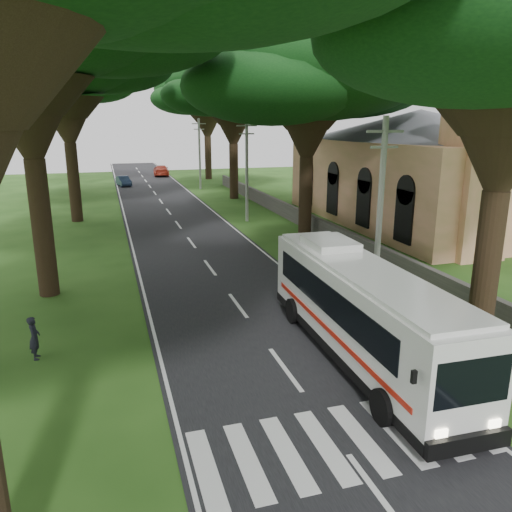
{
  "coord_description": "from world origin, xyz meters",
  "views": [
    {
      "loc": [
        -5.13,
        -11.75,
        7.84
      ],
      "look_at": [
        0.82,
        7.97,
        2.2
      ],
      "focal_mm": 35.0,
      "sensor_mm": 36.0,
      "label": 1
    }
  ],
  "objects_px": {
    "coach_bus": "(361,309)",
    "church": "(419,160)",
    "pole_mid": "(247,168)",
    "pole_near": "(380,213)",
    "distant_car_b": "(124,181)",
    "pedestrian": "(34,338)",
    "pole_far": "(200,153)",
    "distant_car_c": "(161,170)"
  },
  "relations": [
    {
      "from": "pedestrian",
      "to": "pole_near",
      "type": "bearing_deg",
      "value": -88.67
    },
    {
      "from": "pole_mid",
      "to": "distant_car_c",
      "type": "xyz_separation_m",
      "value": [
        -2.8,
        35.71,
        -3.4
      ]
    },
    {
      "from": "pole_near",
      "to": "pole_mid",
      "type": "xyz_separation_m",
      "value": [
        0.0,
        20.0,
        0.0
      ]
    },
    {
      "from": "pole_far",
      "to": "distant_car_c",
      "type": "height_order",
      "value": "pole_far"
    },
    {
      "from": "pole_mid",
      "to": "distant_car_b",
      "type": "distance_m",
      "value": 27.04
    },
    {
      "from": "pole_mid",
      "to": "pole_far",
      "type": "xyz_separation_m",
      "value": [
        0.0,
        20.0,
        0.0
      ]
    },
    {
      "from": "distant_car_b",
      "to": "pedestrian",
      "type": "xyz_separation_m",
      "value": [
        -4.82,
        -46.23,
        0.14
      ]
    },
    {
      "from": "pole_near",
      "to": "pole_mid",
      "type": "bearing_deg",
      "value": 90.0
    },
    {
      "from": "pole_near",
      "to": "distant_car_b",
      "type": "relative_size",
      "value": 2.24
    },
    {
      "from": "distant_car_b",
      "to": "coach_bus",
      "type": "bearing_deg",
      "value": -93.93
    },
    {
      "from": "pole_near",
      "to": "coach_bus",
      "type": "distance_m",
      "value": 5.36
    },
    {
      "from": "coach_bus",
      "to": "distant_car_c",
      "type": "distance_m",
      "value": 59.6
    },
    {
      "from": "pole_mid",
      "to": "pole_near",
      "type": "bearing_deg",
      "value": -90.0
    },
    {
      "from": "pole_far",
      "to": "coach_bus",
      "type": "height_order",
      "value": "pole_far"
    },
    {
      "from": "distant_car_b",
      "to": "distant_car_c",
      "type": "height_order",
      "value": "distant_car_c"
    },
    {
      "from": "pole_mid",
      "to": "coach_bus",
      "type": "bearing_deg",
      "value": -96.69
    },
    {
      "from": "distant_car_c",
      "to": "coach_bus",
      "type": "bearing_deg",
      "value": 93.98
    },
    {
      "from": "coach_bus",
      "to": "distant_car_c",
      "type": "height_order",
      "value": "coach_bus"
    },
    {
      "from": "distant_car_b",
      "to": "pedestrian",
      "type": "bearing_deg",
      "value": -106.47
    },
    {
      "from": "church",
      "to": "pole_near",
      "type": "relative_size",
      "value": 3.0
    },
    {
      "from": "church",
      "to": "pole_near",
      "type": "distance_m",
      "value": 19.88
    },
    {
      "from": "pole_mid",
      "to": "pole_far",
      "type": "relative_size",
      "value": 1.0
    },
    {
      "from": "pole_far",
      "to": "pedestrian",
      "type": "distance_m",
      "value": 43.06
    },
    {
      "from": "pedestrian",
      "to": "pole_mid",
      "type": "bearing_deg",
      "value": -34.76
    },
    {
      "from": "church",
      "to": "pole_far",
      "type": "bearing_deg",
      "value": 116.82
    },
    {
      "from": "pole_near",
      "to": "pole_mid",
      "type": "height_order",
      "value": "same"
    },
    {
      "from": "pedestrian",
      "to": "pole_far",
      "type": "bearing_deg",
      "value": -20.21
    },
    {
      "from": "pole_mid",
      "to": "distant_car_c",
      "type": "relative_size",
      "value": 1.55
    },
    {
      "from": "pole_mid",
      "to": "pedestrian",
      "type": "relative_size",
      "value": 5.29
    },
    {
      "from": "distant_car_c",
      "to": "pole_near",
      "type": "bearing_deg",
      "value": 96.85
    },
    {
      "from": "coach_bus",
      "to": "distant_car_c",
      "type": "bearing_deg",
      "value": 91.37
    },
    {
      "from": "pole_mid",
      "to": "pedestrian",
      "type": "height_order",
      "value": "pole_mid"
    },
    {
      "from": "coach_bus",
      "to": "distant_car_b",
      "type": "height_order",
      "value": "coach_bus"
    },
    {
      "from": "church",
      "to": "distant_car_b",
      "type": "distance_m",
      "value": 36.69
    },
    {
      "from": "church",
      "to": "pole_mid",
      "type": "height_order",
      "value": "church"
    },
    {
      "from": "pole_mid",
      "to": "coach_bus",
      "type": "height_order",
      "value": "pole_mid"
    },
    {
      "from": "distant_car_b",
      "to": "pedestrian",
      "type": "distance_m",
      "value": 46.48
    },
    {
      "from": "pole_near",
      "to": "church",
      "type": "bearing_deg",
      "value": 51.5
    },
    {
      "from": "coach_bus",
      "to": "church",
      "type": "bearing_deg",
      "value": 53.39
    },
    {
      "from": "pole_far",
      "to": "distant_car_b",
      "type": "relative_size",
      "value": 2.24
    },
    {
      "from": "church",
      "to": "distant_car_c",
      "type": "distance_m",
      "value": 43.13
    },
    {
      "from": "pole_mid",
      "to": "distant_car_b",
      "type": "xyz_separation_m",
      "value": [
        -8.5,
        25.43,
        -3.56
      ]
    }
  ]
}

